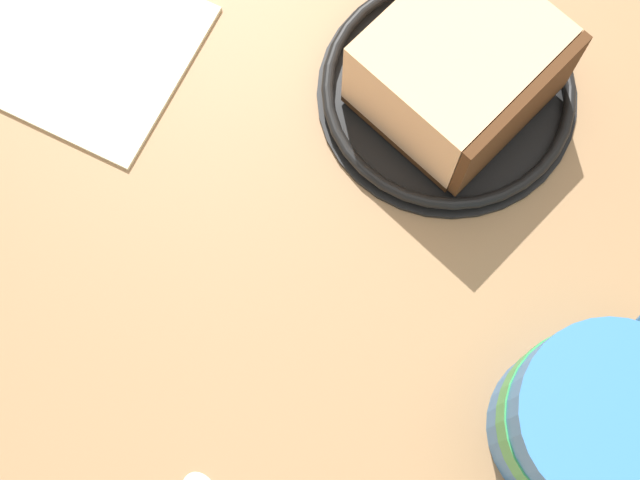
% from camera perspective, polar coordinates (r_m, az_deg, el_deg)
% --- Properties ---
extents(ground_plane, '(1.38, 1.38, 0.02)m').
position_cam_1_polar(ground_plane, '(0.55, 6.28, 0.71)').
color(ground_plane, '#936D47').
extents(small_plate, '(0.16, 0.16, 0.01)m').
position_cam_1_polar(small_plate, '(0.56, 7.89, 9.09)').
color(small_plate, black).
rests_on(small_plate, ground_plane).
extents(cake_slice, '(0.10, 0.09, 0.06)m').
position_cam_1_polar(cake_slice, '(0.53, 8.57, 10.35)').
color(cake_slice, '#472814').
rests_on(cake_slice, small_plate).
extents(tea_mug, '(0.11, 0.09, 0.09)m').
position_cam_1_polar(tea_mug, '(0.49, 16.49, -10.64)').
color(tea_mug, '#3372BF').
rests_on(tea_mug, ground_plane).
extents(folded_napkin, '(0.16, 0.17, 0.01)m').
position_cam_1_polar(folded_napkin, '(0.59, -14.76, 11.80)').
color(folded_napkin, beige).
rests_on(folded_napkin, ground_plane).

